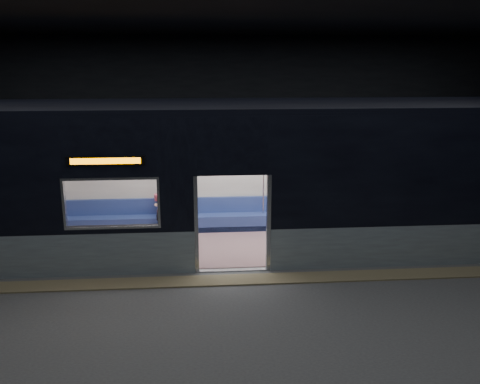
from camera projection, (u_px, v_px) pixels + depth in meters
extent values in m
cube|color=#47494C|center=(236.00, 293.00, 9.60)|extent=(24.00, 14.00, 0.01)
cube|color=black|center=(236.00, 15.00, 8.34)|extent=(24.00, 14.00, 0.04)
cube|color=black|center=(220.00, 119.00, 15.70)|extent=(24.00, 0.04, 5.00)
cube|color=#8C7F59|center=(234.00, 280.00, 10.13)|extent=(22.80, 0.50, 0.03)
cube|color=#92A8AE|center=(458.00, 244.00, 10.88)|extent=(8.30, 0.12, 0.90)
cube|color=black|center=(467.00, 171.00, 10.47)|extent=(8.30, 0.12, 2.30)
cube|color=black|center=(232.00, 146.00, 9.96)|extent=(1.40, 0.12, 1.15)
cube|color=#B7BABC|center=(196.00, 225.00, 10.31)|extent=(0.08, 0.14, 2.05)
cube|color=#B7BABC|center=(269.00, 223.00, 10.42)|extent=(0.08, 0.14, 2.05)
cube|color=black|center=(106.00, 161.00, 9.76)|extent=(1.50, 0.04, 0.18)
cube|color=orange|center=(106.00, 161.00, 9.75)|extent=(1.34, 0.03, 0.12)
cube|color=#B9B4A9|center=(225.00, 168.00, 13.00)|extent=(18.00, 0.12, 3.20)
cube|color=black|center=(228.00, 107.00, 11.19)|extent=(18.00, 3.00, 0.15)
cube|color=gray|center=(229.00, 245.00, 12.01)|extent=(17.76, 2.76, 0.04)
cube|color=#B9B4A9|center=(228.00, 148.00, 11.42)|extent=(17.76, 2.76, 0.10)
cube|color=#30468B|center=(226.00, 222.00, 13.03)|extent=(11.00, 0.48, 0.41)
cube|color=#30468B|center=(226.00, 205.00, 13.11)|extent=(11.00, 0.10, 0.40)
cube|color=#815E61|center=(75.00, 258.00, 10.65)|extent=(4.40, 0.48, 0.41)
cube|color=#815E61|center=(381.00, 249.00, 11.15)|extent=(4.40, 0.48, 0.41)
cylinder|color=silver|center=(186.00, 214.00, 10.55)|extent=(0.04, 0.04, 2.26)
cylinder|color=silver|center=(188.00, 187.00, 12.73)|extent=(0.04, 0.04, 2.26)
cylinder|color=silver|center=(277.00, 212.00, 10.70)|extent=(0.04, 0.04, 2.26)
cylinder|color=silver|center=(263.00, 186.00, 12.88)|extent=(0.04, 0.04, 2.26)
cylinder|color=silver|center=(226.00, 157.00, 12.56)|extent=(11.00, 0.03, 0.03)
cube|color=black|center=(160.00, 215.00, 12.64)|extent=(0.15, 0.42, 0.14)
cube|color=black|center=(168.00, 215.00, 12.65)|extent=(0.15, 0.42, 0.14)
cylinder|color=black|center=(160.00, 228.00, 12.52)|extent=(0.10, 0.10, 0.43)
cylinder|color=black|center=(168.00, 228.00, 12.53)|extent=(0.10, 0.10, 0.43)
cube|color=#C55468|center=(164.00, 212.00, 12.81)|extent=(0.36, 0.20, 0.18)
cylinder|color=#C55468|center=(164.00, 200.00, 12.75)|extent=(0.38, 0.38, 0.46)
sphere|color=tan|center=(164.00, 188.00, 12.65)|extent=(0.19, 0.19, 0.19)
sphere|color=black|center=(164.00, 186.00, 12.68)|extent=(0.20, 0.20, 0.20)
cube|color=black|center=(162.00, 211.00, 12.54)|extent=(0.30, 0.28, 0.12)
cube|color=white|center=(316.00, 171.00, 13.12)|extent=(1.04, 0.03, 0.67)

